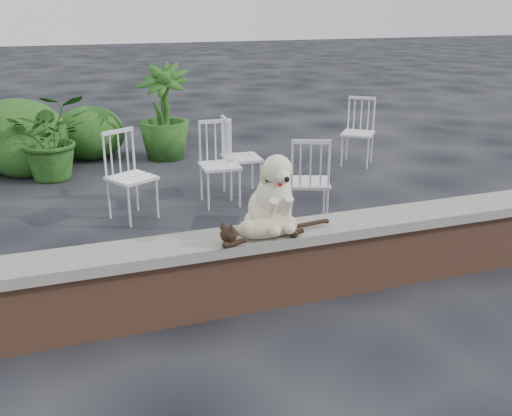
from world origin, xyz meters
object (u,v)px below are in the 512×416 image
object	(u,v)px
chair_e	(242,157)
chair_c	(309,181)
chair_d	(358,132)
potted_plant_b	(164,112)
chair_b	(220,164)
chair_a	(131,176)
cat	(266,226)
potted_plant_a	(52,136)
dog	(270,190)

from	to	relation	value
chair_e	chair_c	world-z (taller)	same
chair_d	potted_plant_b	distance (m)	2.80
potted_plant_b	chair_b	bearing A→B (deg)	-85.15
chair_c	chair_d	bearing A→B (deg)	-109.67
chair_d	chair_a	bearing A→B (deg)	-122.44
chair_d	chair_c	world-z (taller)	same
cat	chair_c	distance (m)	1.84
cat	potted_plant_a	xyz separation A→B (m)	(-1.40, 4.13, -0.11)
chair_b	potted_plant_b	xyz separation A→B (m)	(-0.19, 2.24, 0.22)
dog	chair_c	bearing A→B (deg)	52.55
chair_a	chair_d	size ratio (longest dim) A/B	1.00
cat	chair_e	bearing A→B (deg)	72.94
chair_a	chair_c	size ratio (longest dim) A/B	1.00
chair_e	chair_d	size ratio (longest dim) A/B	1.00
chair_e	potted_plant_b	world-z (taller)	potted_plant_b
dog	chair_b	size ratio (longest dim) A/B	0.66
potted_plant_a	chair_e	bearing A→B (deg)	-34.91
chair_a	chair_e	distance (m)	1.40
chair_e	chair_c	xyz separation A→B (m)	(0.34, -1.16, 0.00)
potted_plant_a	potted_plant_b	distance (m)	1.66
chair_d	potted_plant_b	size ratio (longest dim) A/B	0.69
chair_a	chair_b	size ratio (longest dim) A/B	1.00
chair_d	potted_plant_a	bearing A→B (deg)	-151.35
cat	potted_plant_a	size ratio (longest dim) A/B	0.94
chair_b	dog	bearing A→B (deg)	-94.52
chair_c	potted_plant_b	xyz separation A→B (m)	(-0.87, 3.16, 0.22)
chair_a	chair_e	size ratio (longest dim) A/B	1.00
cat	chair_c	world-z (taller)	chair_c
chair_c	potted_plant_a	bearing A→B (deg)	-26.20
cat	chair_d	size ratio (longest dim) A/B	1.13
dog	potted_plant_b	world-z (taller)	potted_plant_b
cat	chair_d	xyz separation A→B (m)	(2.65, 3.40, -0.20)
chair_b	potted_plant_b	distance (m)	2.26
chair_d	potted_plant_a	distance (m)	4.12
chair_c	potted_plant_a	world-z (taller)	potted_plant_a
potted_plant_a	chair_a	bearing A→B (deg)	-67.97
chair_b	potted_plant_a	world-z (taller)	potted_plant_a
chair_e	chair_c	bearing A→B (deg)	-160.48
chair_b	potted_plant_b	world-z (taller)	potted_plant_b
chair_b	potted_plant_b	bearing A→B (deg)	97.07
dog	chair_e	world-z (taller)	dog
chair_b	chair_c	bearing A→B (deg)	-51.28
dog	chair_c	size ratio (longest dim) A/B	0.66
dog	chair_c	xyz separation A→B (m)	(0.95, 1.36, -0.42)
dog	potted_plant_a	size ratio (longest dim) A/B	0.55
cat	chair_a	distance (m)	2.38
chair_c	chair_b	bearing A→B (deg)	-32.59
potted_plant_b	chair_e	bearing A→B (deg)	-75.17
dog	chair_c	world-z (taller)	dog
chair_a	chair_d	world-z (taller)	same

